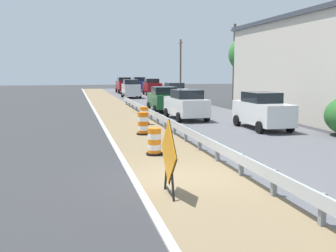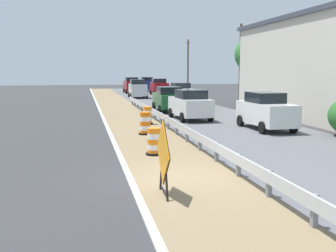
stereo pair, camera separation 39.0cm
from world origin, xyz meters
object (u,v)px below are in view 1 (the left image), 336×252
car_trailing_far_lane (124,85)px  utility_pole_far (181,65)px  car_lead_far_lane (163,99)px  car_distant_b (186,105)px  car_mid_far_lane (262,111)px  car_distant_c (152,87)px  traffic_barrel_nearest (154,143)px  warning_sign_diamond (169,155)px  car_lead_near_lane (131,89)px  car_trailing_near_lane (175,92)px  car_distant_a (139,84)px  utility_pole_mid (234,63)px  traffic_barrel_mid (144,116)px  traffic_barrel_close (143,124)px

car_trailing_far_lane → utility_pole_far: size_ratio=0.63×
car_lead_far_lane → car_distant_b: size_ratio=1.02×
car_mid_far_lane → car_lead_far_lane: bearing=-163.6°
car_distant_c → traffic_barrel_nearest: bearing=-10.8°
traffic_barrel_nearest → car_trailing_far_lane: 42.34m
warning_sign_diamond → car_lead_near_lane: (4.38, 36.37, 0.02)m
car_trailing_near_lane → car_lead_far_lane: size_ratio=1.03×
traffic_barrel_nearest → car_lead_far_lane: (4.01, 15.68, 0.51)m
warning_sign_diamond → car_trailing_far_lane: 47.24m
car_distant_b → car_mid_far_lane: bearing=-152.7°
traffic_barrel_nearest → car_mid_far_lane: (7.15, 5.16, 0.55)m
warning_sign_diamond → car_distant_b: warning_sign_diamond is taller
warning_sign_diamond → car_trailing_near_lane: (8.08, 30.08, -0.09)m
car_trailing_far_lane → car_distant_b: (-0.03, -31.85, -0.14)m
car_distant_a → car_mid_far_lane: bearing=1.7°
utility_pole_mid → utility_pole_far: size_ratio=0.98×
traffic_barrel_mid → utility_pole_far: bearing=70.6°
car_trailing_far_lane → car_distant_c: car_trailing_far_lane is taller
car_distant_b → traffic_barrel_nearest: bearing=155.2°
warning_sign_diamond → car_lead_far_lane: warning_sign_diamond is taller
traffic_barrel_mid → car_mid_far_lane: (5.99, -3.37, 0.54)m
traffic_barrel_mid → utility_pole_far: (10.97, 31.23, 3.47)m
car_trailing_near_lane → traffic_barrel_nearest: bearing=-16.9°
car_distant_b → utility_pole_mid: size_ratio=0.59×
car_lead_far_lane → car_trailing_far_lane: bearing=0.6°
car_distant_c → utility_pole_far: 6.46m
utility_pole_far → utility_pole_mid: bearing=-91.3°
traffic_barrel_nearest → utility_pole_far: (12.13, 39.76, 3.48)m
traffic_barrel_mid → car_trailing_far_lane: bearing=84.7°
warning_sign_diamond → traffic_barrel_close: bearing=-95.1°
traffic_barrel_close → car_lead_near_lane: size_ratio=0.27×
car_lead_far_lane → traffic_barrel_mid: bearing=159.4°
warning_sign_diamond → utility_pole_mid: bearing=-115.4°
traffic_barrel_nearest → car_trailing_near_lane: car_trailing_near_lane is taller
car_distant_c → utility_pole_far: size_ratio=0.54×
car_distant_b → traffic_barrel_mid: bearing=116.8°
car_lead_far_lane → car_distant_a: 31.12m
car_distant_b → utility_pole_far: bearing=-17.1°
car_distant_a → car_distant_c: bearing=2.0°
car_trailing_near_lane → utility_pole_mid: bearing=36.8°
warning_sign_diamond → car_mid_far_lane: bearing=-126.6°
warning_sign_diamond → car_distant_b: size_ratio=0.46×
traffic_barrel_close → car_distant_a: (6.87, 41.80, 0.58)m
traffic_barrel_close → car_distant_b: (3.85, 5.43, 0.47)m
utility_pole_far → warning_sign_diamond: bearing=-106.0°
car_distant_a → utility_pole_mid: bearing=11.1°
traffic_barrel_close → car_mid_far_lane: 6.75m
warning_sign_diamond → car_distant_c: bearing=-99.7°
traffic_barrel_close → traffic_barrel_mid: (0.73, 3.70, -0.04)m
car_trailing_far_lane → car_lead_near_lane: bearing=176.9°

